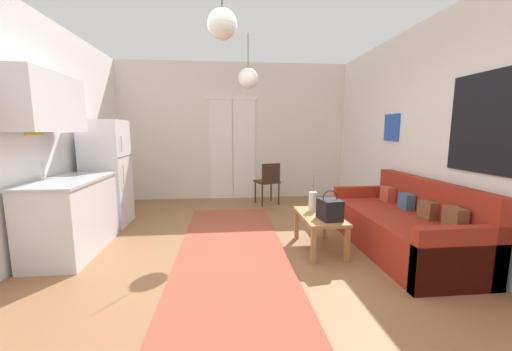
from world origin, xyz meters
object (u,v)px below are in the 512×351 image
(bamboo_vase, at_px, (313,201))
(handbag, at_px, (330,209))
(accent_chair, at_px, (268,180))
(coffee_table, at_px, (320,220))
(pendant_lamp_near, at_px, (222,24))
(pendant_lamp_far, at_px, (248,78))
(couch, at_px, (404,228))
(refrigerator, at_px, (107,173))

(bamboo_vase, xyz_separation_m, handbag, (0.09, -0.39, -0.00))
(handbag, distance_m, accent_chair, 2.55)
(coffee_table, height_order, accent_chair, accent_chair)
(bamboo_vase, relative_size, handbag, 1.35)
(pendant_lamp_near, relative_size, pendant_lamp_far, 0.92)
(accent_chair, bearing_deg, handbag, 80.14)
(coffee_table, bearing_deg, couch, -8.06)
(couch, xyz_separation_m, handbag, (-0.97, -0.06, 0.27))
(accent_chair, bearing_deg, refrigerator, 2.98)
(bamboo_vase, bearing_deg, coffee_table, -79.28)
(couch, bearing_deg, refrigerator, 159.99)
(bamboo_vase, height_order, handbag, bamboo_vase)
(handbag, bearing_deg, refrigerator, 153.45)
(couch, height_order, refrigerator, refrigerator)
(handbag, distance_m, refrigerator, 3.38)
(pendant_lamp_far, bearing_deg, refrigerator, 175.92)
(refrigerator, bearing_deg, pendant_lamp_near, -52.07)
(bamboo_vase, distance_m, refrigerator, 3.14)
(refrigerator, distance_m, pendant_lamp_near, 3.29)
(bamboo_vase, relative_size, pendant_lamp_far, 0.59)
(bamboo_vase, relative_size, accent_chair, 0.56)
(couch, bearing_deg, pendant_lamp_near, -157.87)
(couch, height_order, bamboo_vase, bamboo_vase)
(handbag, xyz_separation_m, pendant_lamp_near, (-1.20, -0.83, 1.70))
(pendant_lamp_near, bearing_deg, couch, 22.13)
(bamboo_vase, distance_m, handbag, 0.40)
(couch, distance_m, pendant_lamp_far, 2.95)
(couch, distance_m, handbag, 1.01)
(handbag, xyz_separation_m, refrigerator, (-3.01, 1.51, 0.25))
(refrigerator, bearing_deg, accent_chair, 20.97)
(handbag, height_order, accent_chair, accent_chair)
(accent_chair, height_order, pendant_lamp_far, pendant_lamp_far)
(refrigerator, relative_size, pendant_lamp_near, 2.25)
(pendant_lamp_near, bearing_deg, pendant_lamp_far, 80.68)
(bamboo_vase, bearing_deg, pendant_lamp_near, -132.39)
(couch, distance_m, pendant_lamp_near, 3.06)
(coffee_table, xyz_separation_m, bamboo_vase, (-0.04, 0.19, 0.19))
(couch, height_order, pendant_lamp_near, pendant_lamp_near)
(couch, distance_m, refrigerator, 4.27)
(handbag, bearing_deg, coffee_table, 103.78)
(coffee_table, distance_m, accent_chair, 2.35)
(couch, xyz_separation_m, bamboo_vase, (-1.05, 0.34, 0.27))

